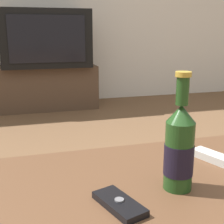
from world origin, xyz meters
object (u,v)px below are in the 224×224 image
cell_phone (119,204)px  tv_stand (48,87)px  beer_bottle (179,148)px  remote_control (218,159)px  television (45,38)px

cell_phone → tv_stand: bearing=70.2°
beer_bottle → remote_control: size_ratio=1.72×
remote_control → cell_phone: bearing=-177.3°
cell_phone → remote_control: 0.34m
tv_stand → television: size_ratio=1.18×
beer_bottle → cell_phone: (-0.14, -0.04, -0.09)m
television → cell_phone: (-0.07, -2.73, -0.25)m
tv_stand → television: (0.00, -0.00, 0.49)m
tv_stand → cell_phone: 2.75m
television → remote_control: bearing=-84.8°
beer_bottle → cell_phone: beer_bottle is taller
television → beer_bottle: size_ratio=3.31×
beer_bottle → remote_control: beer_bottle is taller
television → beer_bottle: television is taller
tv_stand → television: television is taller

